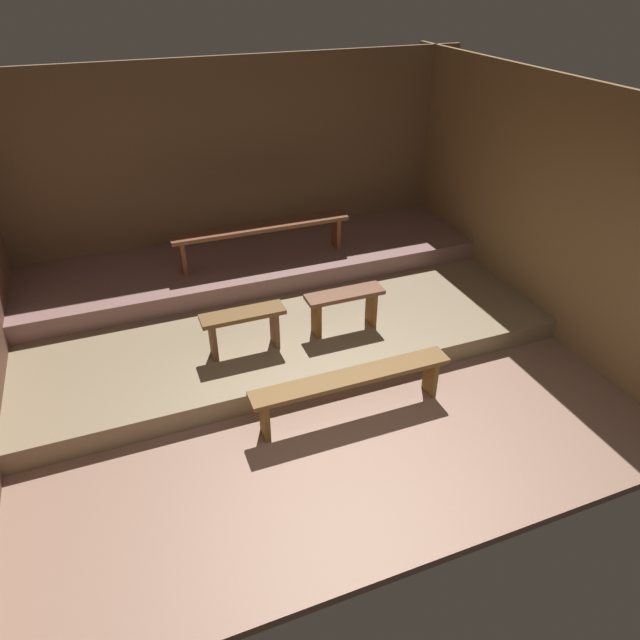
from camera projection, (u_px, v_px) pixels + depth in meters
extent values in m
cube|color=#8F6955|center=(295.00, 356.00, 6.26)|extent=(6.54, 5.57, 0.08)
cube|color=brown|center=(232.00, 168.00, 7.40)|extent=(6.54, 0.06, 2.72)
cube|color=olive|center=(534.00, 202.00, 6.39)|extent=(0.06, 5.57, 2.72)
cube|color=#897456|center=(273.00, 309.00, 6.81)|extent=(5.74, 3.17, 0.23)
cube|color=#8F6761|center=(253.00, 262.00, 7.34)|extent=(5.74, 1.48, 0.23)
cube|color=brown|center=(352.00, 377.00, 5.18)|extent=(1.94, 0.25, 0.05)
cube|color=brown|center=(265.00, 419.00, 5.05)|extent=(0.05, 0.20, 0.41)
cube|color=brown|center=(430.00, 376.00, 5.57)|extent=(0.05, 0.20, 0.41)
cube|color=brown|center=(243.00, 314.00, 5.66)|extent=(0.85, 0.25, 0.05)
cube|color=brown|center=(213.00, 340.00, 5.69)|extent=(0.05, 0.20, 0.41)
cube|color=brown|center=(275.00, 327.00, 5.88)|extent=(0.05, 0.20, 0.41)
cube|color=brown|center=(345.00, 294.00, 6.00)|extent=(0.85, 0.25, 0.05)
cube|color=brown|center=(316.00, 318.00, 6.03)|extent=(0.05, 0.20, 0.41)
cube|color=brown|center=(371.00, 307.00, 6.22)|extent=(0.05, 0.20, 0.41)
cube|color=brown|center=(262.00, 227.00, 6.92)|extent=(2.22, 0.25, 0.05)
cube|color=brown|center=(183.00, 257.00, 6.74)|extent=(0.05, 0.20, 0.41)
cube|color=brown|center=(336.00, 233.00, 7.35)|extent=(0.05, 0.20, 0.41)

